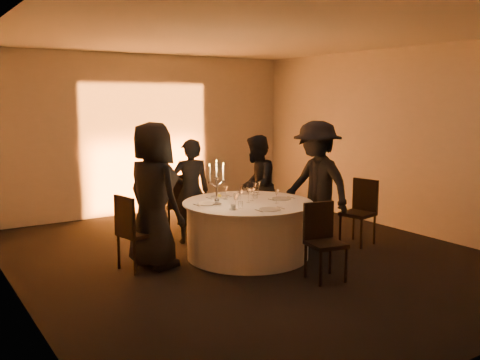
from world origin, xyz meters
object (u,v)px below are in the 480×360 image
guest_back_right (256,186)px  banquet_table (248,229)px  chair_front (323,236)px  candelabra (217,190)px  chair_back_right (261,201)px  guest_left (153,195)px  chair_left (133,228)px  guest_right (317,184)px  coffee_cup (233,207)px  guest_back_left (191,191)px  chair_back_left (178,201)px  chair_right (361,208)px

guest_back_right → banquet_table: bearing=10.0°
chair_front → candelabra: bearing=130.6°
chair_back_right → guest_left: guest_left is taller
chair_left → guest_right: 2.77m
banquet_table → chair_front: chair_front is taller
chair_back_right → guest_back_right: bearing=-12.9°
guest_back_right → coffee_cup: 1.74m
banquet_table → chair_left: 1.60m
banquet_table → chair_back_right: 1.36m
guest_back_left → candelabra: 1.09m
chair_back_left → guest_left: guest_left is taller
chair_left → guest_back_left: 1.50m
banquet_table → chair_back_right: (0.92, 0.99, 0.14)m
candelabra → banquet_table: bearing=-2.1°
chair_back_left → guest_right: (1.43, -1.69, 0.37)m
chair_back_right → guest_right: (0.23, -1.10, 0.41)m
chair_front → guest_right: guest_right is taller
chair_back_right → coffee_cup: (-1.36, -1.32, 0.28)m
chair_front → guest_right: bearing=62.6°
chair_back_left → guest_right: guest_right is taller
guest_back_right → guest_back_left: bearing=-47.9°
chair_front → guest_right: 1.51m
guest_back_right → chair_left: bearing=-24.8°
candelabra → chair_left: bearing=166.2°
chair_right → guest_back_left: (-2.13, 1.44, 0.24)m
guest_back_right → candelabra: guest_back_right is taller
guest_back_left → guest_right: bearing=158.0°
chair_back_right → chair_front: bearing=34.1°
chair_back_left → chair_back_right: size_ratio=1.06×
chair_left → chair_back_left: bearing=-56.0°
banquet_table → guest_left: size_ratio=0.95×
chair_back_left → guest_right: bearing=139.5°
coffee_cup → candelabra: size_ratio=0.18×
chair_back_right → guest_left: 2.34m
chair_left → coffee_cup: (1.13, -0.61, 0.25)m
guest_left → coffee_cup: 1.05m
chair_right → chair_back_left: bearing=-145.4°
guest_back_left → coffee_cup: (-0.12, -1.40, 0.01)m
chair_front → coffee_cup: (-0.70, 0.93, 0.28)m
guest_right → candelabra: guest_right is taller
guest_left → guest_right: (2.42, -0.40, -0.02)m
banquet_table → chair_back_right: bearing=47.3°
candelabra → chair_back_left: bearing=82.7°
chair_left → guest_back_right: bearing=-86.2°
chair_left → guest_left: (0.30, 0.01, 0.39)m
candelabra → chair_right: bearing=-9.4°
chair_back_right → chair_front: same height
candelabra → guest_back_right: bearing=35.7°
guest_back_left → banquet_table: bearing=123.3°
coffee_cup → candelabra: candelabra is taller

